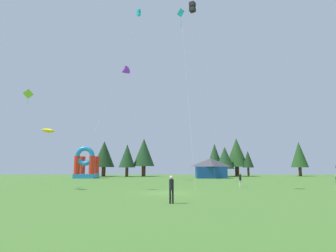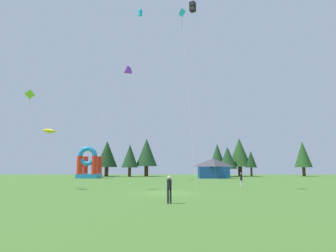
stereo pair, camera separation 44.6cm
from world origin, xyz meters
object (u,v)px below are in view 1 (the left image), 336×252
(kite_black_box, at_px, (193,8))
(kite_teal_diamond, at_px, (182,15))
(kite_lime_diamond, at_px, (29,95))
(person_far_side, at_px, (241,179))
(festival_tent, at_px, (212,168))
(kite_purple_delta, at_px, (125,71))
(person_left_edge, at_px, (172,187))
(inflatable_blue_arch, at_px, (87,166))
(kite_yellow_parafoil, at_px, (49,131))
(kite_cyan_box, at_px, (139,14))

(kite_black_box, xyz_separation_m, kite_teal_diamond, (-0.67, 11.45, 5.69))
(kite_lime_diamond, relative_size, person_far_side, 6.69)
(festival_tent, bearing_deg, person_far_side, -91.04)
(kite_black_box, bearing_deg, kite_lime_diamond, 171.48)
(kite_purple_delta, distance_m, person_left_edge, 36.88)
(kite_lime_diamond, height_order, person_far_side, kite_lime_diamond)
(kite_black_box, distance_m, inflatable_blue_arch, 40.28)
(kite_teal_diamond, xyz_separation_m, kite_lime_diamond, (-18.63, -8.56, -15.07))
(kite_black_box, bearing_deg, kite_yellow_parafoil, 177.23)
(kite_purple_delta, distance_m, person_far_side, 29.72)
(kite_cyan_box, bearing_deg, person_left_edge, -77.95)
(kite_black_box, relative_size, kite_yellow_parafoil, 3.11)
(festival_tent, bearing_deg, kite_yellow_parafoil, -126.58)
(kite_black_box, xyz_separation_m, person_far_side, (5.78, 4.30, -19.13))
(kite_black_box, relative_size, kite_lime_diamond, 1.84)
(kite_teal_diamond, height_order, kite_yellow_parafoil, kite_teal_diamond)
(kite_teal_diamond, bearing_deg, festival_tent, 70.01)
(kite_lime_diamond, relative_size, festival_tent, 1.83)
(kite_yellow_parafoil, xyz_separation_m, person_left_edge, (13.25, -11.14, -5.19))
(kite_lime_diamond, bearing_deg, kite_teal_diamond, 24.67)
(kite_black_box, distance_m, kite_teal_diamond, 12.81)
(kite_lime_diamond, relative_size, inflatable_blue_arch, 1.71)
(kite_purple_delta, bearing_deg, inflatable_blue_arch, 132.85)
(kite_lime_diamond, distance_m, festival_tent, 38.58)
(kite_purple_delta, relative_size, kite_yellow_parafoil, 3.10)
(kite_purple_delta, height_order, inflatable_blue_arch, kite_purple_delta)
(inflatable_blue_arch, bearing_deg, kite_teal_diamond, -44.21)
(kite_yellow_parafoil, bearing_deg, kite_cyan_box, 57.98)
(kite_yellow_parafoil, distance_m, festival_tent, 37.22)
(kite_yellow_parafoil, bearing_deg, kite_purple_delta, 75.61)
(person_far_side, xyz_separation_m, inflatable_blue_arch, (-25.73, 25.92, 1.49))
(inflatable_blue_arch, bearing_deg, kite_black_box, -56.56)
(kite_purple_delta, xyz_separation_m, kite_lime_diamond, (-8.53, -17.43, -9.05))
(kite_cyan_box, bearing_deg, kite_yellow_parafoil, -122.02)
(kite_purple_delta, height_order, kite_teal_diamond, kite_teal_diamond)
(person_left_edge, xyz_separation_m, inflatable_blue_arch, (-17.42, 40.60, 1.42))
(kite_lime_diamond, height_order, inflatable_blue_arch, kite_lime_diamond)
(kite_teal_diamond, relative_size, kite_yellow_parafoil, 3.99)
(person_left_edge, bearing_deg, kite_teal_diamond, 91.35)
(person_far_side, relative_size, person_left_edge, 0.93)
(kite_cyan_box, distance_m, festival_tent, 33.35)
(kite_purple_delta, xyz_separation_m, kite_black_box, (10.77, -20.32, 0.33))
(kite_lime_diamond, xyz_separation_m, festival_tent, (25.55, 27.57, -8.68))
(kite_purple_delta, bearing_deg, person_left_edge, -74.98)
(kite_teal_diamond, relative_size, inflatable_blue_arch, 4.05)
(kite_black_box, bearing_deg, person_left_edge, -103.72)
(kite_teal_diamond, height_order, person_far_side, kite_teal_diamond)
(person_far_side, relative_size, inflatable_blue_arch, 0.26)
(kite_purple_delta, bearing_deg, kite_teal_diamond, -41.26)
(kite_teal_diamond, xyz_separation_m, kite_cyan_box, (-7.01, 2.28, 1.51))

